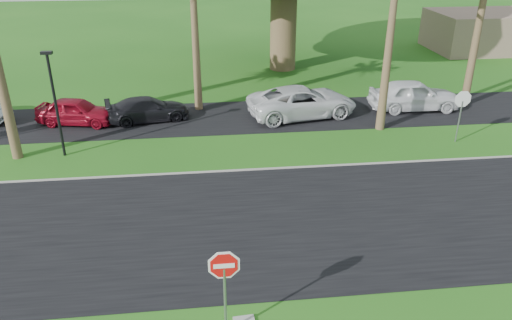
{
  "coord_description": "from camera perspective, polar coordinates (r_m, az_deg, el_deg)",
  "views": [
    {
      "loc": [
        0.17,
        -12.47,
        9.29
      ],
      "look_at": [
        1.97,
        3.25,
        1.8
      ],
      "focal_mm": 35.0,
      "sensor_mm": 36.0,
      "label": 1
    }
  ],
  "objects": [
    {
      "name": "building_far",
      "position": [
        45.92,
        25.58,
        13.17
      ],
      "size": [
        10.0,
        6.0,
        3.0
      ],
      "primitive_type": "cube",
      "color": "gray",
      "rests_on": "ground"
    },
    {
      "name": "road",
      "position": [
        17.19,
        -6.1,
        -7.5
      ],
      "size": [
        120.0,
        8.0,
        0.02
      ],
      "primitive_type": "cube",
      "color": "black",
      "rests_on": "ground"
    },
    {
      "name": "stop_sign_near",
      "position": [
        12.09,
        -3.64,
        -13.14
      ],
      "size": [
        1.05,
        0.07,
        2.62
      ],
      "color": "gray",
      "rests_on": "ground"
    },
    {
      "name": "car_pickup",
      "position": [
        28.85,
        17.62,
        7.07
      ],
      "size": [
        4.91,
        2.08,
        1.66
      ],
      "primitive_type": "imported",
      "rotation": [
        0.0,
        0.0,
        1.55
      ],
      "color": "white",
      "rests_on": "ground"
    },
    {
      "name": "ground",
      "position": [
        15.55,
        -5.97,
        -11.51
      ],
      "size": [
        120.0,
        120.0,
        0.0
      ],
      "primitive_type": "plane",
      "color": "#205A16",
      "rests_on": "ground"
    },
    {
      "name": "car_dark",
      "position": [
        26.56,
        -12.25,
        5.67
      ],
      "size": [
        4.49,
        2.56,
        1.22
      ],
      "primitive_type": "imported",
      "rotation": [
        0.0,
        0.0,
        1.78
      ],
      "color": "black",
      "rests_on": "ground"
    },
    {
      "name": "streetlight_right",
      "position": [
        22.85,
        -22.02,
        6.57
      ],
      "size": [
        0.45,
        0.25,
        4.64
      ],
      "color": "black",
      "rests_on": "ground"
    },
    {
      "name": "curb",
      "position": [
        20.71,
        -6.3,
        -1.4
      ],
      "size": [
        120.0,
        0.12,
        0.06
      ],
      "primitive_type": "cube",
      "color": "gray",
      "rests_on": "ground"
    },
    {
      "name": "car_red",
      "position": [
        27.08,
        -19.84,
        5.23
      ],
      "size": [
        4.2,
        2.35,
        1.35
      ],
      "primitive_type": "imported",
      "rotation": [
        0.0,
        0.0,
        1.37
      ],
      "color": "maroon",
      "rests_on": "ground"
    },
    {
      "name": "car_minivan",
      "position": [
        26.63,
        5.32,
        6.61
      ],
      "size": [
        6.14,
        3.67,
        1.6
      ],
      "primitive_type": "imported",
      "rotation": [
        0.0,
        0.0,
        1.76
      ],
      "color": "silver",
      "rests_on": "ground"
    },
    {
      "name": "parking_strip",
      "position": [
        26.64,
        -6.5,
        4.77
      ],
      "size": [
        120.0,
        5.0,
        0.02
      ],
      "primitive_type": "cube",
      "color": "black",
      "rests_on": "ground"
    },
    {
      "name": "stop_sign_far",
      "position": [
        24.81,
        22.46,
        5.74
      ],
      "size": [
        1.05,
        0.07,
        2.62
      ],
      "rotation": [
        0.0,
        0.0,
        3.14
      ],
      "color": "gray",
      "rests_on": "ground"
    }
  ]
}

